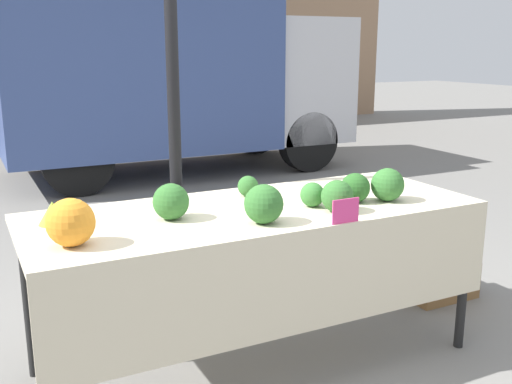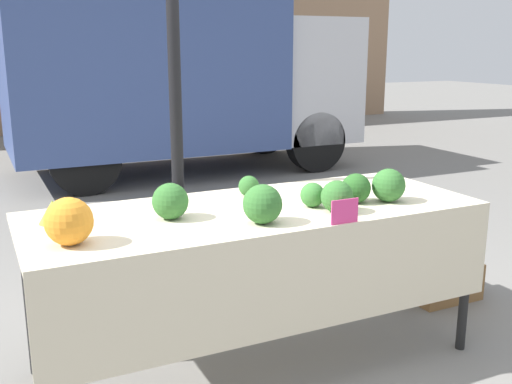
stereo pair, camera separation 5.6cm
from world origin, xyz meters
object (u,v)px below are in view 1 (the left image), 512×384
Objects in this scene: parked_truck at (166,64)px; price_sign at (346,211)px; orange_cauliflower at (71,222)px; produce_crate at (438,279)px.

price_sign is at bearing -100.14° from parked_truck.
price_sign is (1.16, -0.23, -0.04)m from orange_cauliflower.
price_sign is 1.56m from produce_crate.
parked_truck is 9.76× the size of produce_crate.
orange_cauliflower is 1.38× the size of price_sign.
parked_truck is 5.52m from orange_cauliflower.
parked_truck is 31.18× the size of price_sign.
produce_crate is at bearing 9.35° from orange_cauliflower.
orange_cauliflower reaches higher than price_sign.
parked_truck is at bearing 67.42° from orange_cauliflower.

